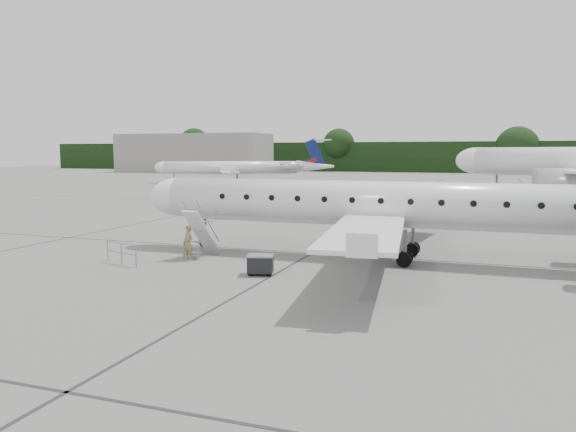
% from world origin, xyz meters
% --- Properties ---
extents(ground, '(320.00, 320.00, 0.00)m').
position_xyz_m(ground, '(0.00, 0.00, 0.00)').
color(ground, slate).
rests_on(ground, ground).
extents(treeline, '(260.00, 4.00, 8.00)m').
position_xyz_m(treeline, '(0.00, 130.00, 4.00)').
color(treeline, black).
rests_on(treeline, ground).
extents(terminal_building, '(40.00, 14.00, 10.00)m').
position_xyz_m(terminal_building, '(-70.00, 110.00, 5.00)').
color(terminal_building, gray).
rests_on(terminal_building, ground).
extents(main_regional_jet, '(29.76, 21.45, 7.62)m').
position_xyz_m(main_regional_jet, '(-0.68, 5.34, 3.81)').
color(main_regional_jet, silver).
rests_on(main_regional_jet, ground).
extents(airstair, '(0.85, 2.32, 2.39)m').
position_xyz_m(airstair, '(-9.67, 3.08, 1.19)').
color(airstair, silver).
rests_on(airstair, ground).
extents(passenger, '(0.73, 0.61, 1.71)m').
position_xyz_m(passenger, '(-9.68, 1.77, 0.86)').
color(passenger, olive).
rests_on(passenger, ground).
extents(safety_railing, '(2.11, 0.77, 1.00)m').
position_xyz_m(safety_railing, '(-12.18, -0.08, 0.50)').
color(safety_railing, gray).
rests_on(safety_railing, ground).
extents(baggage_cart, '(1.27, 1.14, 0.93)m').
position_xyz_m(baggage_cart, '(-5.17, -0.00, 0.46)').
color(baggage_cart, black).
rests_on(baggage_cart, ground).
extents(bg_regional_left, '(34.00, 29.54, 7.46)m').
position_xyz_m(bg_regional_left, '(-37.09, 63.96, 3.73)').
color(bg_regional_left, silver).
rests_on(bg_regional_left, ground).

